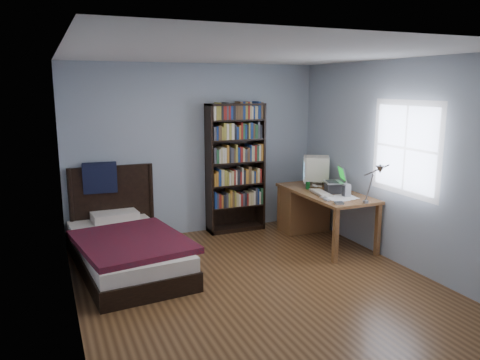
{
  "coord_description": "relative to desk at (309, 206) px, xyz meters",
  "views": [
    {
      "loc": [
        -2.09,
        -4.46,
        2.18
      ],
      "look_at": [
        0.15,
        0.8,
        1.03
      ],
      "focal_mm": 35.0,
      "sensor_mm": 36.0,
      "label": 1
    }
  ],
  "objects": [
    {
      "name": "room",
      "position": [
        -1.48,
        -1.37,
        0.84
      ],
      "size": [
        4.2,
        4.24,
        2.5
      ],
      "color": "#4A2C16",
      "rests_on": "ground"
    },
    {
      "name": "desk",
      "position": [
        0.0,
        0.0,
        0.0
      ],
      "size": [
        0.75,
        1.58,
        0.73
      ],
      "color": "brown",
      "rests_on": "floor"
    },
    {
      "name": "crt_monitor",
      "position": [
        0.08,
        -0.02,
        0.56
      ],
      "size": [
        0.54,
        0.49,
        0.44
      ],
      "color": "beige",
      "rests_on": "desk"
    },
    {
      "name": "laptop",
      "position": [
        0.08,
        -0.52,
        0.42
      ],
      "size": [
        0.38,
        0.35,
        0.36
      ],
      "color": "#2D2D30",
      "rests_on": "desk"
    },
    {
      "name": "desk_lamp",
      "position": [
        -0.01,
        -1.52,
        0.76
      ],
      "size": [
        0.21,
        0.47,
        0.56
      ],
      "color": "#99999E",
      "rests_on": "desk"
    },
    {
      "name": "keyboard",
      "position": [
        -0.14,
        -0.54,
        0.33
      ],
      "size": [
        0.24,
        0.46,
        0.04
      ],
      "primitive_type": "cube",
      "rotation": [
        0.0,
        0.07,
        -0.16
      ],
      "color": "#B3A995",
      "rests_on": "desk"
    },
    {
      "name": "speaker",
      "position": [
        0.07,
        -0.81,
        0.4
      ],
      "size": [
        0.09,
        0.09,
        0.18
      ],
      "primitive_type": "cube",
      "rotation": [
        0.0,
        0.0,
        -0.03
      ],
      "color": "gray",
      "rests_on": "desk"
    },
    {
      "name": "soda_can",
      "position": [
        -0.15,
        -0.2,
        0.37
      ],
      "size": [
        0.06,
        0.06,
        0.11
      ],
      "primitive_type": "cylinder",
      "color": "#073716",
      "rests_on": "desk"
    },
    {
      "name": "mouse",
      "position": [
        0.01,
        -0.13,
        0.33
      ],
      "size": [
        0.07,
        0.12,
        0.04
      ],
      "primitive_type": "ellipsoid",
      "color": "silver",
      "rests_on": "desk"
    },
    {
      "name": "phone_silver",
      "position": [
        -0.25,
        -0.78,
        0.33
      ],
      "size": [
        0.07,
        0.11,
        0.02
      ],
      "primitive_type": "cube",
      "rotation": [
        0.0,
        0.0,
        0.23
      ],
      "color": "silver",
      "rests_on": "desk"
    },
    {
      "name": "phone_grey",
      "position": [
        -0.28,
        -0.89,
        0.33
      ],
      "size": [
        0.05,
        0.1,
        0.02
      ],
      "primitive_type": "cube",
      "rotation": [
        0.0,
        0.0,
        0.05
      ],
      "color": "gray",
      "rests_on": "desk"
    },
    {
      "name": "external_drive",
      "position": [
        -0.24,
        -1.1,
        0.33
      ],
      "size": [
        0.14,
        0.14,
        0.02
      ],
      "primitive_type": "cube",
      "rotation": [
        0.0,
        0.0,
        -0.34
      ],
      "color": "gray",
      "rests_on": "desk"
    },
    {
      "name": "bookshelf",
      "position": [
        -0.95,
        0.57,
        0.55
      ],
      "size": [
        0.87,
        0.3,
        1.93
      ],
      "color": "black",
      "rests_on": "floor"
    },
    {
      "name": "bed",
      "position": [
        -2.76,
        -0.24,
        -0.16
      ],
      "size": [
        1.36,
        2.27,
        1.16
      ],
      "color": "black",
      "rests_on": "floor"
    }
  ]
}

